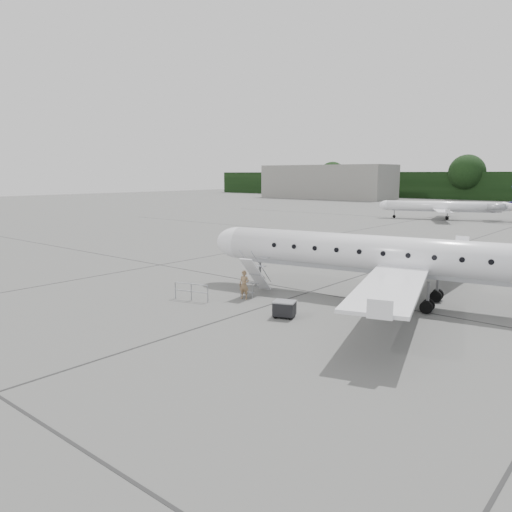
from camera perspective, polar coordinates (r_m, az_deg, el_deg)
The scene contains 8 objects.
ground at distance 24.73m, azimuth 11.34°, elevation -8.08°, with size 320.00×320.00×0.00m, color #60605E.
terminal_building at distance 153.96m, azimuth 8.13°, elevation 8.39°, with size 40.00×14.00×10.00m, color slate.
main_regional_jet at distance 29.23m, azimuth 17.82°, elevation 1.98°, with size 29.69×21.38×7.61m, color white, non-canonical shape.
airstair at distance 30.64m, azimuth -0.04°, elevation -2.21°, with size 0.85×2.46×2.39m, color white, non-canonical shape.
passenger at distance 29.54m, azimuth -1.36°, elevation -3.31°, with size 0.62×0.41×1.71m, color #806446.
safety_railing at distance 29.50m, azimuth -7.40°, elevation -4.12°, with size 2.20×0.08×1.00m, color gray, non-canonical shape.
baggage_cart at distance 25.90m, azimuth 3.27°, elevation -6.03°, with size 1.07×0.87×0.93m, color black, non-canonical shape.
bg_regional_left at distance 87.05m, azimuth 20.55°, elevation 5.88°, with size 22.50×16.20×5.90m, color white, non-canonical shape.
Camera 1 is at (11.12, -20.84, 7.33)m, focal length 35.00 mm.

